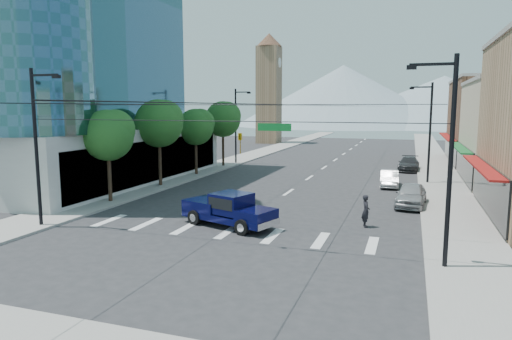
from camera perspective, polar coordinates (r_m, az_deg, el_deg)
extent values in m
plane|color=#28282B|center=(24.17, -4.46, -8.66)|extent=(160.00, 160.00, 0.00)
cube|color=gray|center=(65.19, -0.32, 1.92)|extent=(4.00, 120.00, 0.15)
cube|color=gray|center=(61.71, 21.24, 1.04)|extent=(4.00, 120.00, 0.15)
cube|color=#B7B7B2|center=(50.37, -26.50, 2.09)|extent=(29.00, 26.00, 5.00)
cube|color=brown|center=(62.25, 28.87, 5.21)|extent=(12.00, 18.00, 10.00)
cube|color=#8C6B4C|center=(87.17, 1.63, 9.31)|extent=(4.00, 4.00, 18.00)
cone|color=brown|center=(88.01, 1.65, 15.96)|extent=(4.80, 4.80, 2.40)
cone|color=gray|center=(173.02, 10.85, 9.14)|extent=(80.00, 80.00, 22.00)
cone|color=gray|center=(181.61, 22.39, 8.00)|extent=(90.00, 90.00, 18.00)
cylinder|color=black|center=(34.36, -17.86, -0.18)|extent=(0.28, 0.28, 4.55)
sphere|color=#184A1C|center=(34.11, -18.04, 4.15)|extent=(3.64, 3.64, 3.64)
sphere|color=#184A1C|center=(34.09, -17.23, 4.86)|extent=(2.86, 2.86, 2.86)
cylinder|color=black|center=(40.11, -11.93, 1.55)|extent=(0.28, 0.28, 5.11)
sphere|color=#184A1C|center=(39.90, -12.05, 5.72)|extent=(4.09, 4.09, 4.09)
sphere|color=#184A1C|center=(39.95, -11.35, 6.31)|extent=(3.21, 3.21, 3.21)
cylinder|color=black|center=(46.26, -7.50, 2.13)|extent=(0.28, 0.28, 4.55)
sphere|color=#184A1C|center=(46.08, -7.56, 5.35)|extent=(3.64, 3.64, 3.64)
sphere|color=#184A1C|center=(46.15, -6.96, 5.86)|extent=(2.86, 2.86, 2.86)
cylinder|color=black|center=(52.58, -4.14, 3.17)|extent=(0.28, 0.28, 5.11)
sphere|color=#184A1C|center=(52.42, -4.17, 6.36)|extent=(4.09, 4.09, 4.09)
sphere|color=#184A1C|center=(52.53, -3.64, 6.80)|extent=(3.21, 3.21, 3.21)
cylinder|color=black|center=(28.57, -25.77, 2.34)|extent=(0.20, 0.20, 9.00)
cylinder|color=black|center=(20.48, 23.14, 0.58)|extent=(0.20, 0.20, 9.00)
cylinder|color=black|center=(22.27, -5.65, 6.11)|extent=(21.60, 0.04, 0.04)
imported|color=gold|center=(21.75, -2.01, 3.33)|extent=(0.16, 0.20, 1.00)
cube|color=#0C6626|center=(21.16, 2.31, 5.37)|extent=(1.60, 0.06, 0.35)
cylinder|color=black|center=(55.08, -2.56, 5.43)|extent=(0.20, 0.20, 9.00)
cube|color=black|center=(54.74, -1.69, 9.71)|extent=(1.80, 0.12, 0.12)
cube|color=black|center=(54.46, -0.89, 9.62)|extent=(0.40, 0.25, 0.18)
cylinder|color=black|center=(43.37, 20.91, 4.25)|extent=(0.20, 0.20, 9.00)
cube|color=black|center=(43.31, 19.98, 9.72)|extent=(1.80, 0.12, 0.12)
cube|color=black|center=(43.30, 18.90, 9.63)|extent=(0.40, 0.25, 0.18)
cube|color=#070A39|center=(26.61, -3.41, -5.82)|extent=(6.08, 3.84, 0.36)
cube|color=#070A39|center=(25.26, 0.05, -5.59)|extent=(2.22, 2.41, 0.57)
cube|color=#070A39|center=(26.29, -3.09, -4.13)|extent=(2.49, 2.46, 1.14)
cube|color=black|center=(26.27, -3.09, -3.91)|extent=(2.31, 2.42, 0.62)
cube|color=#070A39|center=(27.61, -6.02, -4.36)|extent=(2.94, 2.75, 0.68)
cube|color=silver|center=(24.87, 1.57, -6.79)|extent=(0.76, 1.91, 0.36)
cube|color=silver|center=(28.53, -7.74, -4.94)|extent=(0.76, 1.91, 0.31)
cylinder|color=black|center=(24.77, -1.74, -7.18)|extent=(0.93, 0.58, 0.87)
cylinder|color=black|center=(26.27, 1.02, -6.30)|extent=(0.93, 0.58, 0.87)
cylinder|color=black|center=(27.17, -7.69, -5.89)|extent=(0.93, 0.58, 0.87)
cylinder|color=black|center=(28.54, -4.85, -5.17)|extent=(0.93, 0.58, 0.87)
imported|color=black|center=(27.03, 13.56, -5.00)|extent=(0.64, 0.80, 1.89)
imported|color=#A1A2A5|center=(33.49, 18.82, -2.97)|extent=(2.29, 4.89, 1.62)
imported|color=white|center=(41.18, 16.33, -1.04)|extent=(1.68, 4.33, 1.40)
imported|color=#2E2E30|center=(52.03, 18.55, 0.73)|extent=(2.31, 5.22, 1.49)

